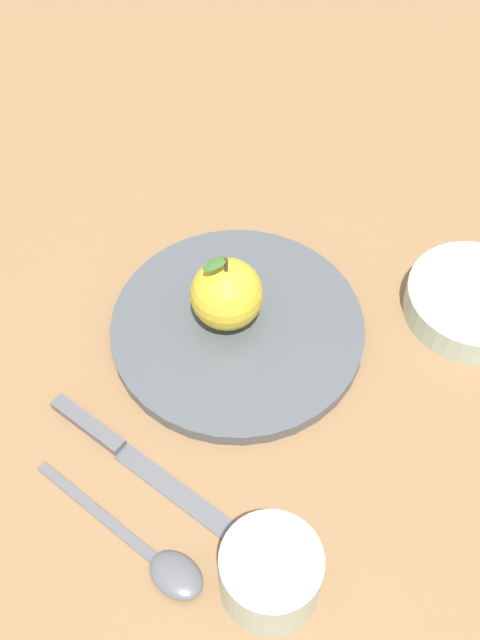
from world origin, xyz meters
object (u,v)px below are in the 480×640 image
object	(u,v)px
side_bowl	(473,299)
dinner_plate	(240,327)
cup	(270,572)
spoon	(156,559)
knife	(128,455)
apple	(227,294)

from	to	relation	value
side_bowl	dinner_plate	bearing A→B (deg)	-7.25
cup	spoon	distance (m)	0.10
dinner_plate	knife	distance (m)	0.17
apple	spoon	world-z (taller)	apple
dinner_plate	knife	bearing A→B (deg)	40.11
dinner_plate	apple	distance (m)	0.04
cup	spoon	xyz separation A→B (m)	(0.08, -0.04, -0.03)
cup	spoon	bearing A→B (deg)	-26.05
cup	apple	bearing A→B (deg)	-95.84
knife	apple	bearing A→B (deg)	-134.65
side_bowl	cup	world-z (taller)	cup
dinner_plate	cup	distance (m)	0.25
cup	spoon	world-z (taller)	cup
dinner_plate	side_bowl	bearing A→B (deg)	172.75
side_bowl	spoon	distance (m)	0.39
dinner_plate	knife	xyz separation A→B (m)	(0.13, 0.11, -0.00)
apple	knife	world-z (taller)	apple
apple	knife	size ratio (longest dim) A/B	0.48
side_bowl	spoon	size ratio (longest dim) A/B	0.84
side_bowl	knife	world-z (taller)	side_bowl
side_bowl	spoon	world-z (taller)	side_bowl
apple	cup	distance (m)	0.26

